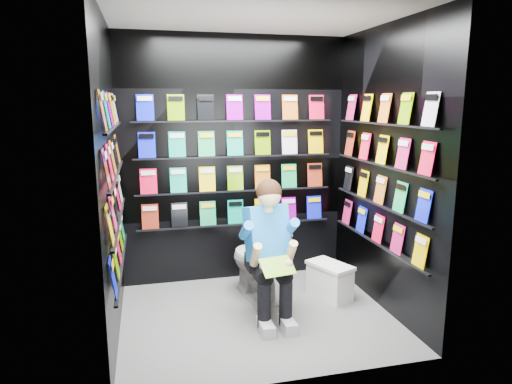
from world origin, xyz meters
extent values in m
plane|color=#61615E|center=(0.00, 0.00, 0.00)|extent=(2.40, 2.40, 0.00)
plane|color=white|center=(0.00, 0.00, 2.60)|extent=(2.40, 2.40, 0.00)
cube|color=black|center=(0.00, 1.00, 1.30)|extent=(2.40, 0.04, 2.60)
cube|color=black|center=(0.00, -1.00, 1.30)|extent=(2.40, 0.04, 2.60)
cube|color=black|center=(-1.20, 0.00, 1.30)|extent=(0.04, 2.00, 2.60)
cube|color=black|center=(1.20, 0.00, 1.30)|extent=(0.04, 2.00, 2.60)
imported|color=silver|center=(0.10, 0.43, 0.37)|extent=(0.54, 0.81, 0.73)
cube|color=silver|center=(0.79, 0.22, 0.16)|extent=(0.38, 0.49, 0.32)
cube|color=silver|center=(0.79, 0.22, 0.34)|extent=(0.41, 0.52, 0.03)
cube|color=#2C9551|center=(0.10, -0.30, 0.58)|extent=(0.30, 0.21, 0.12)
camera|label=1|loc=(-0.92, -3.73, 1.91)|focal=32.00mm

